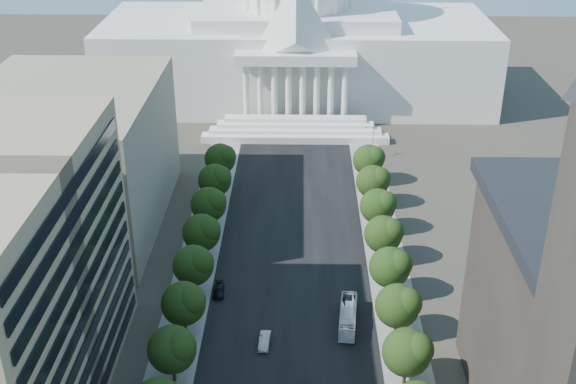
{
  "coord_description": "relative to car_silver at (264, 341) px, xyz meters",
  "views": [
    {
      "loc": [
        1.49,
        -39.81,
        77.38
      ],
      "look_at": [
        -0.83,
        84.79,
        14.95
      ],
      "focal_mm": 45.0,
      "sensor_mm": 36.0,
      "label": 1
    }
  ],
  "objects": [
    {
      "name": "tree_l_j",
      "position": [
        -13.4,
        62.79,
        5.63
      ],
      "size": [
        7.79,
        7.6,
        9.97
      ],
      "color": "#33261C",
      "rests_on": "ground"
    },
    {
      "name": "tree_r_f",
      "position": [
        22.6,
        14.79,
        5.63
      ],
      "size": [
        7.79,
        7.6,
        9.97
      ],
      "color": "#33261C",
      "rests_on": "ground"
    },
    {
      "name": "tree_r_j",
      "position": [
        22.6,
        62.79,
        5.63
      ],
      "size": [
        7.79,
        7.6,
        9.97
      ],
      "color": "#33261C",
      "rests_on": "ground"
    },
    {
      "name": "tree_r_h",
      "position": [
        22.6,
        38.79,
        5.63
      ],
      "size": [
        7.79,
        7.6,
        9.97
      ],
      "color": "#33261C",
      "rests_on": "ground"
    },
    {
      "name": "streetlight_d",
      "position": [
        24.17,
        27.98,
        5.0
      ],
      "size": [
        2.61,
        0.44,
        9.0
      ],
      "color": "gray",
      "rests_on": "ground"
    },
    {
      "name": "city_bus",
      "position": [
        14.3,
        6.09,
        0.82
      ],
      "size": [
        3.88,
        12.05,
        3.3
      ],
      "primitive_type": "imported",
      "rotation": [
        0.0,
        0.0,
        -0.09
      ],
      "color": "white",
      "rests_on": "ground"
    },
    {
      "name": "sidewalk_left",
      "position": [
        -14.74,
        32.98,
        -0.82
      ],
      "size": [
        8.0,
        260.0,
        0.02
      ],
      "primitive_type": "cube",
      "color": "gray",
      "rests_on": "ground"
    },
    {
      "name": "capitol",
      "position": [
        4.26,
        127.87,
        19.18
      ],
      "size": [
        120.0,
        56.0,
        73.0
      ],
      "color": "white",
      "rests_on": "ground"
    },
    {
      "name": "tree_r_i",
      "position": [
        22.6,
        50.79,
        5.63
      ],
      "size": [
        7.79,
        7.6,
        9.97
      ],
      "color": "#33261C",
      "rests_on": "ground"
    },
    {
      "name": "office_block_left_far",
      "position": [
        -43.74,
        42.98,
        14.18
      ],
      "size": [
        38.0,
        52.0,
        30.0
      ],
      "primitive_type": "cube",
      "color": "gray",
      "rests_on": "ground"
    },
    {
      "name": "tree_l_h",
      "position": [
        -13.4,
        38.79,
        5.63
      ],
      "size": [
        7.79,
        7.6,
        9.97
      ],
      "color": "#33261C",
      "rests_on": "ground"
    },
    {
      "name": "tree_l_i",
      "position": [
        -13.4,
        50.79,
        5.63
      ],
      "size": [
        7.79,
        7.6,
        9.97
      ],
      "color": "#33261C",
      "rests_on": "ground"
    },
    {
      "name": "road_asphalt",
      "position": [
        4.26,
        32.98,
        -0.82
      ],
      "size": [
        30.0,
        260.0,
        0.01
      ],
      "primitive_type": "cube",
      "color": "black",
      "rests_on": "ground"
    },
    {
      "name": "tree_r_d",
      "position": [
        22.6,
        -9.21,
        5.63
      ],
      "size": [
        7.79,
        7.6,
        9.97
      ],
      "color": "#33261C",
      "rests_on": "ground"
    },
    {
      "name": "streetlight_f",
      "position": [
        24.17,
        77.98,
        5.0
      ],
      "size": [
        2.61,
        0.44,
        9.0
      ],
      "color": "gray",
      "rests_on": "ground"
    },
    {
      "name": "tree_l_f",
      "position": [
        -13.4,
        14.79,
        5.63
      ],
      "size": [
        7.79,
        7.6,
        9.97
      ],
      "color": "#33261C",
      "rests_on": "ground"
    },
    {
      "name": "tree_l_e",
      "position": [
        -13.4,
        2.79,
        5.63
      ],
      "size": [
        7.79,
        7.6,
        9.97
      ],
      "color": "#33261C",
      "rests_on": "ground"
    },
    {
      "name": "sidewalk_right",
      "position": [
        23.26,
        32.98,
        -0.82
      ],
      "size": [
        8.0,
        260.0,
        0.02
      ],
      "primitive_type": "cube",
      "color": "gray",
      "rests_on": "ground"
    },
    {
      "name": "car_dark_b",
      "position": [
        -9.24,
        14.87,
        -0.1
      ],
      "size": [
        2.27,
        5.06,
        1.44
      ],
      "primitive_type": "imported",
      "rotation": [
        0.0,
        0.0,
        0.05
      ],
      "color": "black",
      "rests_on": "ground"
    },
    {
      "name": "streetlight_e",
      "position": [
        24.17,
        52.98,
        5.0
      ],
      "size": [
        2.61,
        0.44,
        9.0
      ],
      "color": "gray",
      "rests_on": "ground"
    },
    {
      "name": "tree_l_d",
      "position": [
        -13.4,
        -9.21,
        5.63
      ],
      "size": [
        7.79,
        7.6,
        9.97
      ],
      "color": "#33261C",
      "rests_on": "ground"
    },
    {
      "name": "tree_r_e",
      "position": [
        22.6,
        2.79,
        5.63
      ],
      "size": [
        7.79,
        7.6,
        9.97
      ],
      "color": "#33261C",
      "rests_on": "ground"
    },
    {
      "name": "tree_l_g",
      "position": [
        -13.4,
        26.79,
        5.63
      ],
      "size": [
        7.79,
        7.6,
        9.97
      ],
      "color": "#33261C",
      "rests_on": "ground"
    },
    {
      "name": "tree_r_g",
      "position": [
        22.6,
        26.79,
        5.63
      ],
      "size": [
        7.79,
        7.6,
        9.97
      ],
      "color": "#33261C",
      "rests_on": "ground"
    },
    {
      "name": "car_silver",
      "position": [
        0.0,
        0.0,
        0.0
      ],
      "size": [
        2.04,
        5.1,
        1.65
      ],
      "primitive_type": "imported",
      "rotation": [
        0.0,
        0.0,
        -0.06
      ],
      "color": "#A3A5AA",
      "rests_on": "ground"
    },
    {
      "name": "streetlight_c",
      "position": [
        24.17,
        2.98,
        5.0
      ],
      "size": [
        2.61,
        0.44,
        9.0
      ],
      "color": "gray",
      "rests_on": "ground"
    }
  ]
}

